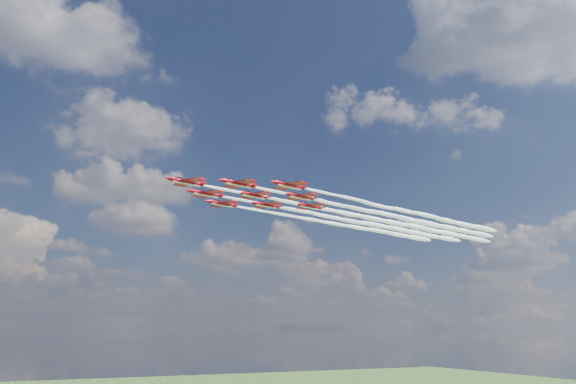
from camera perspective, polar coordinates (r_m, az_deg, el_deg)
name	(u,v)px	position (r m, az deg, el deg)	size (l,w,h in m)	color
jet_lead	(315,207)	(176.93, 2.78, -1.56)	(98.51, 33.99, 3.05)	#A60918
jet_row2_port	(357,208)	(179.82, 7.03, -1.67)	(98.51, 33.99, 3.05)	#A60918
jet_row2_starb	(323,215)	(189.98, 3.55, -2.39)	(98.51, 33.99, 3.05)	#A60918
jet_row3_port	(398,210)	(183.66, 11.13, -1.76)	(98.51, 33.99, 3.05)	#A60918
jet_row3_centre	(362,216)	(193.01, 7.50, -2.48)	(98.51, 33.99, 3.05)	#A60918
jet_row3_starb	(329,223)	(203.09, 4.22, -3.12)	(98.51, 33.99, 3.05)	#A60918
jet_row4_port	(400,217)	(196.93, 11.32, -2.55)	(98.51, 33.99, 3.05)	#A60918
jet_row4_starb	(366,223)	(206.25, 7.92, -3.19)	(98.51, 33.99, 3.05)	#A60918
jet_tail	(402,224)	(210.24, 11.48, -3.24)	(98.51, 33.99, 3.05)	#A60918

